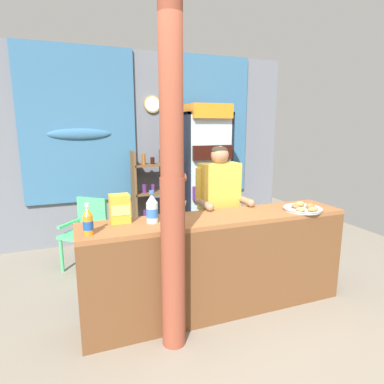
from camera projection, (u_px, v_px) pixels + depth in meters
The scene contains 14 objects.
ground_plane at pixel (183, 280), 3.75m from camera, with size 7.09×7.09×0.00m, color gray.
back_wall_curtained at pixel (146, 145), 4.99m from camera, with size 4.63×0.22×2.83m.
stall_counter at pixel (222, 258), 2.97m from camera, with size 2.53×0.50×0.94m.
timber_post at pixel (172, 185), 2.41m from camera, with size 0.21×0.19×2.77m.
drink_fridge at pixel (204, 169), 4.85m from camera, with size 0.70×0.71×2.05m.
bottle_shelf_rack at pixel (149, 196), 4.83m from camera, with size 0.48×0.28×1.40m.
plastic_lawn_chair at pixel (87, 228), 4.05m from camera, with size 0.62×0.62×0.86m.
shopkeeper at pixel (219, 199), 3.48m from camera, with size 0.54×0.42×1.55m.
soda_bottle_water at pixel (152, 209), 2.77m from camera, with size 0.10×0.10×0.28m.
soda_bottle_lime_soda at pixel (179, 212), 2.75m from camera, with size 0.07×0.07×0.23m.
soda_bottle_orange_soda at pixel (88, 222), 2.46m from camera, with size 0.08×0.08×0.25m.
snack_box_choco_powder at pixel (120, 209), 2.78m from camera, with size 0.17×0.14×0.25m.
pastry_tray at pixel (303, 208), 3.19m from camera, with size 0.38×0.38×0.07m.
banana_bunch at pixel (175, 208), 3.02m from camera, with size 0.27×0.06×0.16m.
Camera 1 is at (-1.13, -2.19, 1.76)m, focal length 30.28 mm.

